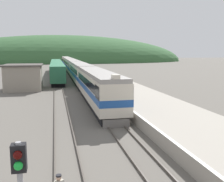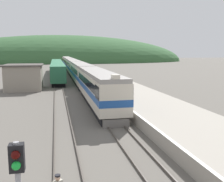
% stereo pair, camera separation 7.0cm
% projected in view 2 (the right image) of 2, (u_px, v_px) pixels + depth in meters
% --- Properties ---
extents(track_main, '(1.52, 180.00, 0.16)m').
position_uv_depth(track_main, '(73.00, 74.00, 73.82)').
color(track_main, '#4C443D').
rests_on(track_main, ground).
extents(track_siding, '(1.52, 180.00, 0.16)m').
position_uv_depth(track_siding, '(57.00, 75.00, 72.88)').
color(track_siding, '#4C443D').
rests_on(track_siding, ground).
extents(platform, '(7.05, 140.00, 1.07)m').
position_uv_depth(platform, '(105.00, 80.00, 55.55)').
color(platform, '#9E9689').
rests_on(platform, ground).
extents(distant_hills, '(159.03, 71.56, 33.46)m').
position_uv_depth(distant_hills, '(63.00, 62.00, 168.24)').
color(distant_hills, '#335B33').
rests_on(distant_hills, ground).
extents(station_shed, '(6.30, 7.05, 4.34)m').
position_uv_depth(station_shed, '(24.00, 77.00, 44.64)').
color(station_shed, gray).
rests_on(station_shed, ground).
extents(express_train_lead_car, '(3.00, 19.80, 4.56)m').
position_uv_depth(express_train_lead_car, '(98.00, 87.00, 31.38)').
color(express_train_lead_car, black).
rests_on(express_train_lead_car, ground).
extents(carriage_second, '(2.99, 20.79, 4.20)m').
position_uv_depth(carriage_second, '(81.00, 73.00, 52.07)').
color(carriage_second, black).
rests_on(carriage_second, ground).
extents(carriage_third, '(2.99, 20.79, 4.20)m').
position_uv_depth(carriage_third, '(73.00, 67.00, 73.00)').
color(carriage_third, black).
rests_on(carriage_third, ground).
extents(carriage_fourth, '(2.99, 20.79, 4.20)m').
position_uv_depth(carriage_fourth, '(69.00, 63.00, 93.94)').
color(carriage_fourth, black).
rests_on(carriage_fourth, ground).
extents(carriage_fifth, '(2.99, 20.79, 4.20)m').
position_uv_depth(carriage_fifth, '(67.00, 61.00, 114.87)').
color(carriage_fifth, black).
rests_on(carriage_fifth, ground).
extents(siding_train, '(2.90, 47.44, 3.85)m').
position_uv_depth(siding_train, '(57.00, 69.00, 69.30)').
color(siding_train, black).
rests_on(siding_train, ground).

